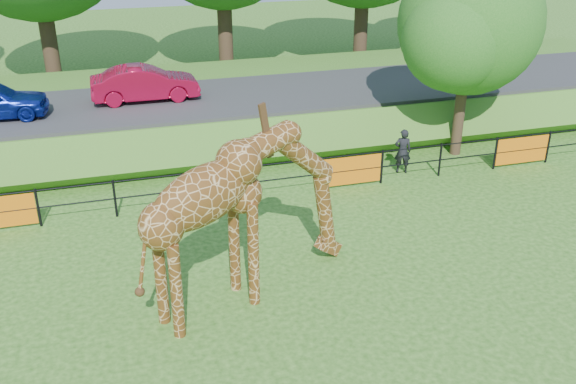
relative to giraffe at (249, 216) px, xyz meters
name	(u,v)px	position (x,y,z in m)	size (l,w,h in m)	color
ground	(359,375)	(1.29, -3.26, -1.93)	(90.00, 90.00, 0.00)	#255314
giraffe	(249,216)	(0.00, 0.00, 0.00)	(5.40, 0.99, 3.85)	#5C3513
perimeter_fence	(256,182)	(1.29, 4.74, -1.38)	(28.07, 0.10, 1.10)	black
embankment	(210,105)	(1.29, 12.24, -1.28)	(40.00, 9.00, 1.30)	#255314
road	(216,98)	(1.29, 10.74, -0.57)	(40.00, 5.00, 0.12)	#323234
car_red	(145,83)	(-1.20, 11.00, 0.11)	(1.32, 3.78, 1.24)	#AD0C30
visitor	(403,151)	(6.28, 5.35, -1.20)	(0.53, 0.35, 1.46)	black
tree_east	(471,28)	(8.89, 6.37, 2.35)	(5.40, 4.71, 6.76)	#382719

